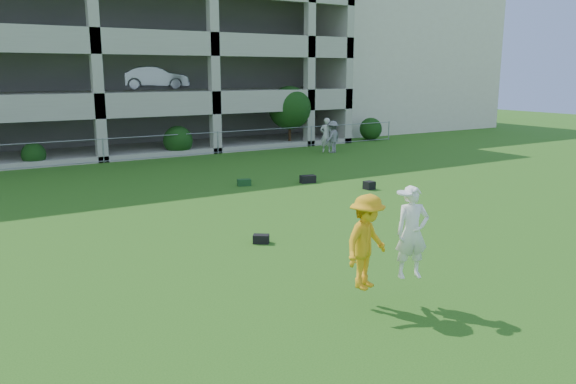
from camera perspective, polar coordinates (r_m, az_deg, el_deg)
ground at (r=11.36m, az=5.38°, el=-9.98°), size 100.00×100.00×0.00m
stucco_building at (r=46.77m, az=7.63°, el=12.84°), size 16.00×14.00×10.00m
bystander_e at (r=30.60m, az=3.91°, el=5.78°), size 0.81×0.70×1.87m
bystander_f at (r=30.47m, az=4.57°, el=5.60°), size 1.27×1.02×1.72m
bag_black_b at (r=14.32m, az=-2.75°, el=-4.78°), size 0.47×0.44×0.22m
crate_d at (r=21.06m, az=8.25°, el=0.68°), size 0.37×0.37×0.30m
bag_black_e at (r=22.09m, az=2.03°, el=1.33°), size 0.65×0.41×0.30m
bag_green_g at (r=21.58m, az=-4.49°, el=0.98°), size 0.56×0.42×0.25m
frisbee_contest at (r=10.36m, az=9.15°, el=-4.78°), size 1.77×1.16×1.89m
parking_garage at (r=36.69m, az=-22.12°, el=13.93°), size 30.00×14.00×12.00m
fence at (r=28.36m, az=-18.27°, el=4.05°), size 36.06×0.06×1.20m
shrub_row at (r=30.28m, az=-10.18°, el=6.65°), size 34.38×2.52×3.50m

